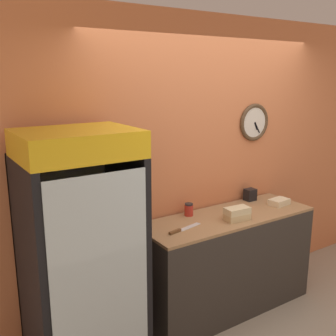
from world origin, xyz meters
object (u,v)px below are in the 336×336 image
object	(u,v)px
chefs_knife	(181,230)
sandwich_stack_bottom	(237,217)
beverage_cooler	(78,244)
sandwich_flat_left	(279,202)
sandwich_stack_middle	(237,211)
napkin_dispenser	(250,195)
condiment_jar	(189,210)

from	to	relation	value
chefs_knife	sandwich_stack_bottom	bearing A→B (deg)	-6.99
beverage_cooler	sandwich_flat_left	bearing A→B (deg)	-0.77
sandwich_stack_middle	napkin_dispenser	bearing A→B (deg)	34.81
sandwich_flat_left	chefs_knife	distance (m)	1.19
sandwich_flat_left	napkin_dispenser	world-z (taller)	napkin_dispenser
sandwich_flat_left	napkin_dispenser	xyz separation A→B (m)	(-0.14, 0.26, 0.03)
sandwich_stack_bottom	beverage_cooler	bearing A→B (deg)	175.37
chefs_knife	condiment_jar	size ratio (longest dim) A/B	3.12
chefs_knife	beverage_cooler	bearing A→B (deg)	176.92
sandwich_stack_middle	napkin_dispenser	world-z (taller)	napkin_dispenser
beverage_cooler	sandwich_flat_left	size ratio (longest dim) A/B	8.71
chefs_knife	napkin_dispenser	world-z (taller)	napkin_dispenser
sandwich_stack_bottom	chefs_knife	xyz separation A→B (m)	(-0.56, 0.07, -0.02)
beverage_cooler	napkin_dispenser	bearing A→B (deg)	6.89
beverage_cooler	chefs_knife	bearing A→B (deg)	-3.08
sandwich_flat_left	napkin_dispenser	bearing A→B (deg)	118.84
napkin_dispenser	beverage_cooler	bearing A→B (deg)	-173.11
condiment_jar	beverage_cooler	bearing A→B (deg)	-169.42
beverage_cooler	chefs_knife	distance (m)	0.86
sandwich_stack_middle	napkin_dispenser	distance (m)	0.60
sandwich_stack_bottom	sandwich_stack_middle	distance (m)	0.06
sandwich_stack_bottom	condiment_jar	world-z (taller)	condiment_jar
beverage_cooler	sandwich_stack_bottom	bearing A→B (deg)	-4.63
sandwich_stack_middle	condiment_jar	world-z (taller)	sandwich_stack_middle
sandwich_flat_left	sandwich_stack_middle	bearing A→B (deg)	-172.27
sandwich_stack_middle	chefs_knife	distance (m)	0.57
beverage_cooler	sandwich_stack_bottom	world-z (taller)	beverage_cooler
sandwich_stack_bottom	sandwich_stack_middle	world-z (taller)	sandwich_stack_middle
beverage_cooler	napkin_dispenser	world-z (taller)	beverage_cooler
sandwich_stack_middle	condiment_jar	bearing A→B (deg)	131.67
sandwich_flat_left	beverage_cooler	bearing A→B (deg)	179.23
sandwich_flat_left	chefs_knife	world-z (taller)	sandwich_flat_left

